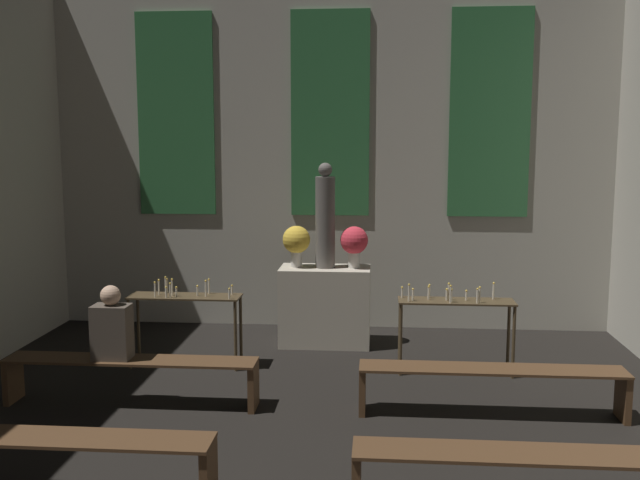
# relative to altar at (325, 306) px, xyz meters

# --- Properties ---
(wall_back) EXTENTS (7.81, 0.16, 4.89)m
(wall_back) POSITION_rel_altar_xyz_m (0.00, 0.96, 1.97)
(wall_back) COLOR #B2AD9E
(wall_back) RESTS_ON ground_plane
(altar) EXTENTS (1.14, 0.61, 0.99)m
(altar) POSITION_rel_altar_xyz_m (0.00, 0.00, 0.00)
(altar) COLOR #BCB29E
(altar) RESTS_ON ground_plane
(statue) EXTENTS (0.25, 0.25, 1.31)m
(statue) POSITION_rel_altar_xyz_m (0.00, -0.00, 1.11)
(statue) COLOR #5B5651
(statue) RESTS_ON altar
(flower_vase_left) EXTENTS (0.35, 0.35, 0.53)m
(flower_vase_left) POSITION_rel_altar_xyz_m (-0.36, 0.00, 0.82)
(flower_vase_left) COLOR beige
(flower_vase_left) RESTS_ON altar
(flower_vase_right) EXTENTS (0.35, 0.35, 0.53)m
(flower_vase_right) POSITION_rel_altar_xyz_m (0.36, 0.00, 0.82)
(flower_vase_right) COLOR beige
(flower_vase_right) RESTS_ON altar
(candle_rack_left) EXTENTS (1.28, 0.37, 1.02)m
(candle_rack_left) POSITION_rel_altar_xyz_m (-1.53, -1.02, 0.21)
(candle_rack_left) COLOR #473823
(candle_rack_left) RESTS_ON ground_plane
(candle_rack_right) EXTENTS (1.28, 0.37, 1.03)m
(candle_rack_right) POSITION_rel_altar_xyz_m (1.52, -1.02, 0.21)
(candle_rack_right) COLOR #473823
(candle_rack_right) RESTS_ON ground_plane
(pew_third_left) EXTENTS (2.48, 0.36, 0.47)m
(pew_third_left) POSITION_rel_altar_xyz_m (-1.73, -4.11, -0.14)
(pew_third_left) COLOR #4C331E
(pew_third_left) RESTS_ON ground_plane
(pew_third_right) EXTENTS (2.48, 0.36, 0.47)m
(pew_third_right) POSITION_rel_altar_xyz_m (1.73, -4.11, -0.14)
(pew_third_right) COLOR #4C331E
(pew_third_right) RESTS_ON ground_plane
(pew_back_left) EXTENTS (2.48, 0.36, 0.47)m
(pew_back_left) POSITION_rel_altar_xyz_m (-1.73, -2.27, -0.14)
(pew_back_left) COLOR #4C331E
(pew_back_left) RESTS_ON ground_plane
(pew_back_right) EXTENTS (2.48, 0.36, 0.47)m
(pew_back_right) POSITION_rel_altar_xyz_m (1.73, -2.27, -0.14)
(pew_back_right) COLOR #4C331E
(pew_back_right) RESTS_ON ground_plane
(person_seated) EXTENTS (0.36, 0.24, 0.73)m
(person_seated) POSITION_rel_altar_xyz_m (-1.91, -2.27, 0.29)
(person_seated) COLOR #4C4238
(person_seated) RESTS_ON pew_back_left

